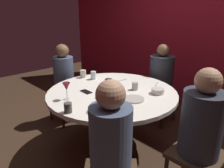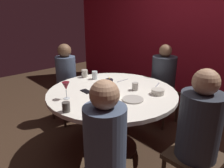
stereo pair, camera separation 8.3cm
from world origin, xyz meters
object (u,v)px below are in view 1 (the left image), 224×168
Objects in this scene: cell_phone at (86,92)px; cup_by_left_diner at (135,86)px; seated_diner_left at (64,75)px; dinner_plate at (134,99)px; bowl_salad_center at (109,94)px; candle_holder at (109,82)px; seated_diner_back at (161,75)px; seated_diner_front_right at (111,146)px; dining_table at (112,102)px; bowl_serving_large at (100,108)px; cup_near_candle at (93,75)px; seated_diner_right at (201,125)px; bowl_small_white at (158,91)px; cup_center_front at (83,74)px; cup_by_right_diner at (68,108)px; wine_glass at (66,87)px.

cup_by_left_diner is (0.33, 0.44, 0.04)m from cell_phone.
seated_diner_left reaches higher than dinner_plate.
candle_holder is at bearing 136.52° from bowl_salad_center.
seated_diner_back is at bearing 77.25° from candle_holder.
bowl_salad_center is (-0.59, 0.55, 0.05)m from seated_diner_front_right.
seated_diner_back is at bearing 173.58° from cell_phone.
bowl_serving_large is (0.28, -0.43, 0.18)m from dining_table.
seated_diner_left is 0.53m from cup_near_candle.
bowl_serving_large reaches higher than cell_phone.
seated_diner_left is at bearing 179.21° from dinner_plate.
bowl_small_white is at bearing -25.80° from seated_diner_right.
seated_diner_back is at bearing 101.29° from cup_by_left_diner.
candle_holder is at bearing -12.75° from seated_diner_back.
cup_by_left_diner is (-0.25, -0.08, 0.02)m from bowl_small_white.
cell_phone is at bearing 10.92° from seated_diner_right.
dining_table is at bearing -6.69° from cup_center_front.
cell_phone is (-0.87, 0.47, 0.02)m from seated_diner_front_right.
cup_by_left_diner is at bearing 9.96° from cup_center_front.
cup_by_right_diner reaches higher than cup_by_left_diner.
bowl_serving_large is 1.03m from cup_center_front.
seated_diner_front_right is at bearing -35.15° from cup_near_candle.
dinner_plate is 2.45× the size of cup_by_left_diner.
seated_diner_back is at bearing 120.09° from bowl_small_white.
candle_holder reaches higher than bowl_serving_large.
seated_diner_back is 8.47× the size of bowl_small_white.
seated_diner_right is 1.21m from candle_holder.
wine_glass is (0.05, -0.62, 0.10)m from candle_holder.
seated_diner_right reaches higher than seated_diner_left.
seated_diner_front_right is 1.06m from cup_by_left_diner.
seated_diner_back reaches higher than cell_phone.
cup_near_candle is at bearing -138.10° from cell_phone.
bowl_serving_large is (-0.72, -0.43, 0.04)m from seated_diner_right.
seated_diner_back reaches higher than dinner_plate.
seated_diner_right reaches higher than dinner_plate.
bowl_serving_large is 1.12× the size of bowl_small_white.
candle_holder is 1.05× the size of cup_by_left_diner.
seated_diner_left is at bearing 180.00° from dining_table.
seated_diner_right is 5.68× the size of bowl_salad_center.
bowl_serving_large is at bearing -96.39° from dinner_plate.
cup_by_left_diner reaches higher than dining_table.
dining_table is 14.13× the size of cup_center_front.
cup_near_candle reaches higher than cup_by_left_diner.
cup_center_front reaches higher than dining_table.
seated_diner_left reaches higher than cup_near_candle.
bowl_salad_center is at bearing 122.56° from bowl_serving_large.
seated_diner_left is at bearing -166.48° from cup_near_candle.
seated_diner_right is at bearing 102.59° from cell_phone.
seated_diner_right is 1.00× the size of seated_diner_front_right.
dinner_plate is (0.33, -0.02, 0.15)m from dining_table.
seated_diner_right reaches higher than cup_by_right_diner.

